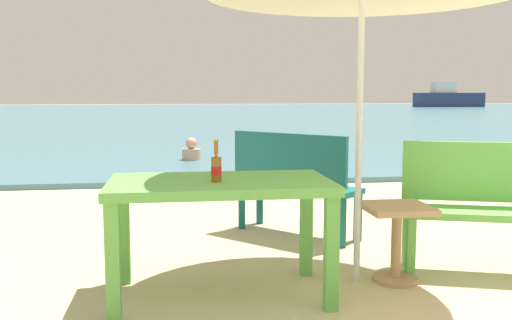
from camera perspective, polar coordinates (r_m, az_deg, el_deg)
name	(u,v)px	position (r m, az deg, el deg)	size (l,w,h in m)	color
sea_water	(201,114)	(33.01, -5.46, 4.54)	(120.00, 50.00, 0.08)	teal
picnic_table_green	(220,197)	(3.66, -3.58, -3.69)	(1.40, 0.80, 0.76)	#60B24C
beer_bottle_amber	(216,167)	(3.56, -3.97, -0.69)	(0.07, 0.07, 0.26)	brown
side_table_wood	(397,232)	(4.12, 13.78, -6.93)	(0.44, 0.44, 0.54)	tan
bench_teal_center	(293,178)	(5.22, 3.72, -1.76)	(1.09, 1.11, 0.95)	#196066
bench_green_left	(488,199)	(4.49, 22.02, -3.65)	(1.25, 0.72, 0.95)	#60B24C
swimmer_person	(191,151)	(10.55, -6.43, 0.88)	(0.34, 0.34, 0.41)	tan
boat_fishing_trawler	(448,98)	(50.74, 18.52, 5.88)	(5.67, 1.55, 2.06)	navy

